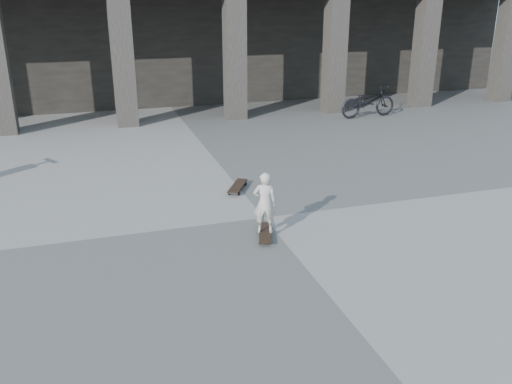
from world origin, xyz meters
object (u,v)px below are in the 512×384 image
object	(u,v)px
skateboard_spare	(238,186)
bicycle	(368,102)
longboard	(265,233)
child	(265,203)

from	to	relation	value
skateboard_spare	bicycle	distance (m)	8.40
longboard	bicycle	xyz separation A→B (m)	(6.36, 8.09, 0.46)
longboard	child	xyz separation A→B (m)	(0.00, 0.00, 0.56)
longboard	bicycle	distance (m)	10.30
skateboard_spare	child	size ratio (longest dim) A/B	0.84
longboard	skateboard_spare	xyz separation A→B (m)	(0.19, 2.41, 0.01)
child	bicycle	world-z (taller)	child
child	skateboard_spare	bearing A→B (deg)	-74.46
longboard	skateboard_spare	distance (m)	2.42
skateboard_spare	bicycle	size ratio (longest dim) A/B	0.45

